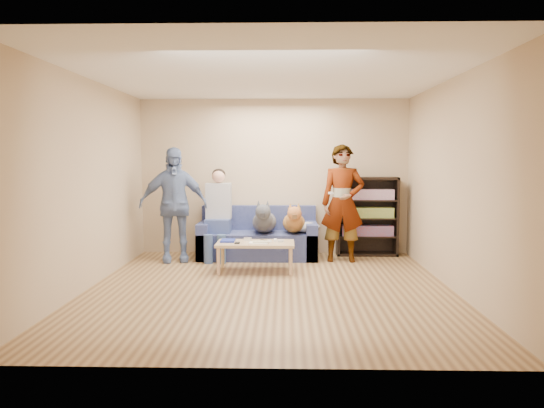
{
  "coord_description": "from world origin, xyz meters",
  "views": [
    {
      "loc": [
        0.2,
        -6.45,
        1.62
      ],
      "look_at": [
        0.0,
        1.2,
        0.95
      ],
      "focal_mm": 35.0,
      "sensor_mm": 36.0,
      "label": 1
    }
  ],
  "objects_px": {
    "coffee_table": "(255,245)",
    "bookshelf": "(367,215)",
    "dog_tan": "(294,221)",
    "person_standing_left": "(173,205)",
    "camera_silver": "(248,239)",
    "sofa": "(258,240)",
    "notebook_blue": "(228,241)",
    "dog_gray": "(264,221)",
    "person_standing_right": "(343,203)",
    "person_seated": "(218,211)"
  },
  "relations": [
    {
      "from": "person_standing_right",
      "to": "person_seated",
      "type": "relative_size",
      "value": 1.24
    },
    {
      "from": "coffee_table",
      "to": "bookshelf",
      "type": "height_order",
      "value": "bookshelf"
    },
    {
      "from": "person_standing_left",
      "to": "camera_silver",
      "type": "height_order",
      "value": "person_standing_left"
    },
    {
      "from": "sofa",
      "to": "person_standing_right",
      "type": "bearing_deg",
      "value": -12.8
    },
    {
      "from": "camera_silver",
      "to": "person_seated",
      "type": "distance_m",
      "value": 1.05
    },
    {
      "from": "dog_gray",
      "to": "coffee_table",
      "type": "height_order",
      "value": "dog_gray"
    },
    {
      "from": "person_standing_right",
      "to": "coffee_table",
      "type": "distance_m",
      "value": 1.63
    },
    {
      "from": "sofa",
      "to": "coffee_table",
      "type": "relative_size",
      "value": 1.73
    },
    {
      "from": "dog_tan",
      "to": "coffee_table",
      "type": "bearing_deg",
      "value": -121.65
    },
    {
      "from": "person_standing_right",
      "to": "coffee_table",
      "type": "bearing_deg",
      "value": -146.52
    },
    {
      "from": "person_seated",
      "to": "bookshelf",
      "type": "xyz_separation_m",
      "value": [
        2.44,
        0.36,
        -0.09
      ]
    },
    {
      "from": "dog_gray",
      "to": "person_seated",
      "type": "bearing_deg",
      "value": 174.99
    },
    {
      "from": "camera_silver",
      "to": "sofa",
      "type": "relative_size",
      "value": 0.06
    },
    {
      "from": "person_seated",
      "to": "dog_gray",
      "type": "relative_size",
      "value": 1.19
    },
    {
      "from": "coffee_table",
      "to": "bookshelf",
      "type": "bearing_deg",
      "value": 36.64
    },
    {
      "from": "sofa",
      "to": "bookshelf",
      "type": "height_order",
      "value": "bookshelf"
    },
    {
      "from": "sofa",
      "to": "dog_tan",
      "type": "bearing_deg",
      "value": -16.95
    },
    {
      "from": "dog_tan",
      "to": "camera_silver",
      "type": "bearing_deg",
      "value": -130.72
    },
    {
      "from": "person_standing_right",
      "to": "person_seated",
      "type": "distance_m",
      "value": 1.99
    },
    {
      "from": "coffee_table",
      "to": "bookshelf",
      "type": "distance_m",
      "value": 2.24
    },
    {
      "from": "dog_gray",
      "to": "coffee_table",
      "type": "distance_m",
      "value": 0.94
    },
    {
      "from": "sofa",
      "to": "coffee_table",
      "type": "xyz_separation_m",
      "value": [
        0.02,
        -1.09,
        0.09
      ]
    },
    {
      "from": "camera_silver",
      "to": "dog_tan",
      "type": "relative_size",
      "value": 0.1
    },
    {
      "from": "person_standing_right",
      "to": "bookshelf",
      "type": "xyz_separation_m",
      "value": [
        0.46,
        0.54,
        -0.23
      ]
    },
    {
      "from": "person_standing_left",
      "to": "person_seated",
      "type": "height_order",
      "value": "person_standing_left"
    },
    {
      "from": "dog_tan",
      "to": "person_seated",
      "type": "bearing_deg",
      "value": 177.62
    },
    {
      "from": "camera_silver",
      "to": "sofa",
      "type": "distance_m",
      "value": 0.99
    },
    {
      "from": "person_standing_left",
      "to": "dog_gray",
      "type": "xyz_separation_m",
      "value": [
        1.41,
        0.19,
        -0.27
      ]
    },
    {
      "from": "sofa",
      "to": "dog_gray",
      "type": "relative_size",
      "value": 1.54
    },
    {
      "from": "person_standing_left",
      "to": "sofa",
      "type": "height_order",
      "value": "person_standing_left"
    },
    {
      "from": "person_standing_right",
      "to": "dog_tan",
      "type": "relative_size",
      "value": 1.6
    },
    {
      "from": "person_standing_left",
      "to": "notebook_blue",
      "type": "bearing_deg",
      "value": -48.93
    },
    {
      "from": "dog_tan",
      "to": "coffee_table",
      "type": "distance_m",
      "value": 1.1
    },
    {
      "from": "notebook_blue",
      "to": "dog_gray",
      "type": "bearing_deg",
      "value": 60.17
    },
    {
      "from": "person_standing_left",
      "to": "sofa",
      "type": "distance_m",
      "value": 1.49
    },
    {
      "from": "camera_silver",
      "to": "sofa",
      "type": "xyz_separation_m",
      "value": [
        0.1,
        0.97,
        -0.16
      ]
    },
    {
      "from": "dog_tan",
      "to": "bookshelf",
      "type": "relative_size",
      "value": 0.88
    },
    {
      "from": "person_seated",
      "to": "coffee_table",
      "type": "relative_size",
      "value": 1.34
    },
    {
      "from": "person_seated",
      "to": "bookshelf",
      "type": "relative_size",
      "value": 1.13
    },
    {
      "from": "person_standing_left",
      "to": "person_seated",
      "type": "xyz_separation_m",
      "value": [
        0.66,
        0.25,
        -0.12
      ]
    },
    {
      "from": "sofa",
      "to": "coffee_table",
      "type": "bearing_deg",
      "value": -89.0
    },
    {
      "from": "person_standing_left",
      "to": "dog_tan",
      "type": "relative_size",
      "value": 1.56
    },
    {
      "from": "camera_silver",
      "to": "bookshelf",
      "type": "height_order",
      "value": "bookshelf"
    },
    {
      "from": "camera_silver",
      "to": "coffee_table",
      "type": "height_order",
      "value": "camera_silver"
    },
    {
      "from": "dog_gray",
      "to": "bookshelf",
      "type": "relative_size",
      "value": 0.95
    },
    {
      "from": "notebook_blue",
      "to": "coffee_table",
      "type": "xyz_separation_m",
      "value": [
        0.4,
        -0.05,
        -0.06
      ]
    },
    {
      "from": "person_standing_left",
      "to": "notebook_blue",
      "type": "height_order",
      "value": "person_standing_left"
    },
    {
      "from": "person_seated",
      "to": "dog_tan",
      "type": "height_order",
      "value": "person_seated"
    },
    {
      "from": "dog_gray",
      "to": "bookshelf",
      "type": "xyz_separation_m",
      "value": [
        1.69,
        0.43,
        0.06
      ]
    },
    {
      "from": "sofa",
      "to": "dog_tan",
      "type": "xyz_separation_m",
      "value": [
        0.58,
        -0.18,
        0.33
      ]
    }
  ]
}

